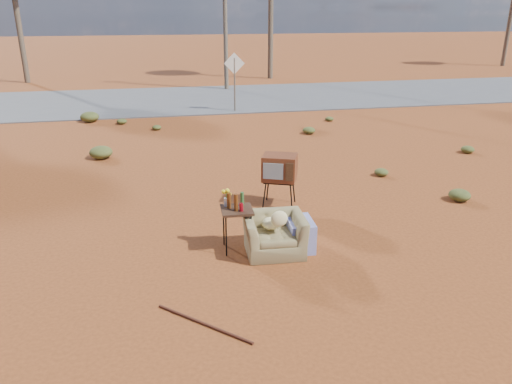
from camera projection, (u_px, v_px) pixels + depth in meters
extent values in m
plane|color=brown|center=(266.00, 263.00, 7.81)|extent=(140.00, 140.00, 0.00)
cube|color=#565659|center=(189.00, 99.00, 21.57)|extent=(140.00, 7.00, 0.04)
imported|color=olive|center=(274.00, 228.00, 8.01)|extent=(1.00, 0.68, 0.85)
ellipsoid|color=beige|center=(271.00, 223.00, 8.02)|extent=(0.31, 0.31, 0.18)
ellipsoid|color=beige|center=(279.00, 219.00, 7.78)|extent=(0.27, 0.13, 0.27)
cube|color=navy|center=(300.00, 234.00, 8.22)|extent=(0.44, 0.65, 0.49)
cube|color=black|center=(279.00, 180.00, 9.90)|extent=(0.71, 0.63, 0.03)
cylinder|color=black|center=(264.00, 196.00, 9.84)|extent=(0.04, 0.04, 0.53)
cylinder|color=black|center=(291.00, 197.00, 9.75)|extent=(0.04, 0.04, 0.53)
cylinder|color=black|center=(268.00, 189.00, 10.22)|extent=(0.04, 0.04, 0.53)
cylinder|color=black|center=(294.00, 190.00, 10.13)|extent=(0.04, 0.04, 0.53)
cube|color=brown|center=(280.00, 168.00, 9.80)|extent=(0.80, 0.72, 0.51)
cube|color=gray|center=(273.00, 171.00, 9.57)|extent=(0.37, 0.17, 0.32)
cube|color=#472D19|center=(289.00, 172.00, 9.52)|extent=(0.14, 0.07, 0.36)
cube|color=#3C2215|center=(237.00, 210.00, 8.00)|extent=(0.52, 0.52, 0.04)
cylinder|color=black|center=(226.00, 236.00, 7.91)|extent=(0.02, 0.02, 0.70)
cylinder|color=black|center=(251.00, 234.00, 7.97)|extent=(0.02, 0.02, 0.70)
cylinder|color=black|center=(224.00, 226.00, 8.28)|extent=(0.02, 0.02, 0.70)
cylinder|color=black|center=(248.00, 224.00, 8.34)|extent=(0.02, 0.02, 0.70)
cylinder|color=#54280E|center=(229.00, 201.00, 7.98)|extent=(0.07, 0.07, 0.26)
cylinder|color=#54280E|center=(236.00, 203.00, 7.87)|extent=(0.07, 0.07, 0.28)
cylinder|color=#2D5524|center=(242.00, 199.00, 8.06)|extent=(0.06, 0.06, 0.24)
cylinder|color=#AD0D1D|center=(241.00, 207.00, 7.89)|extent=(0.06, 0.06, 0.13)
cylinder|color=silver|center=(226.00, 202.00, 8.08)|extent=(0.08, 0.08, 0.14)
ellipsoid|color=yellow|center=(226.00, 193.00, 8.03)|extent=(0.16, 0.16, 0.12)
cylinder|color=#532016|center=(204.00, 323.00, 6.27)|extent=(1.09, 1.06, 0.04)
cylinder|color=brown|center=(235.00, 85.00, 18.76)|extent=(0.06, 0.06, 2.00)
cube|color=silver|center=(234.00, 63.00, 18.48)|extent=(0.78, 0.04, 0.78)
cylinder|color=brown|center=(18.00, 23.00, 25.44)|extent=(0.28, 0.28, 6.00)
cylinder|color=brown|center=(271.00, 12.00, 26.82)|extent=(0.28, 0.28, 7.00)
cylinder|color=brown|center=(511.00, 15.00, 32.90)|extent=(0.28, 0.28, 6.50)
cylinder|color=brown|center=(225.00, 2.00, 22.86)|extent=(0.20, 0.20, 8.00)
ellipsoid|color=#4F5425|center=(460.00, 195.00, 10.27)|extent=(0.44, 0.44, 0.24)
ellipsoid|color=#4F5425|center=(101.00, 152.00, 13.15)|extent=(0.60, 0.60, 0.33)
ellipsoid|color=#4F5425|center=(468.00, 149.00, 13.66)|extent=(0.36, 0.36, 0.20)
ellipsoid|color=#4F5425|center=(309.00, 130.00, 15.72)|extent=(0.40, 0.40, 0.22)
ellipsoid|color=#4F5425|center=(157.00, 128.00, 16.21)|extent=(0.30, 0.30, 0.17)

